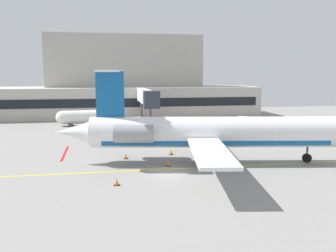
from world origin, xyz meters
TOP-DOWN VIEW (x-y plane):
  - ground at (-0.00, 0.00)m, footprint 120.00×120.00m
  - terminal_building at (-3.03, 47.51)m, footprint 62.31×13.94m
  - jet_bridge_west at (1.62, 30.73)m, footprint 2.40×17.11m
  - regional_jet at (4.74, 3.50)m, footprint 31.00×25.76m
  - baggage_tug at (15.29, 21.58)m, footprint 3.18×3.94m
  - pushback_tractor at (1.67, 23.04)m, footprint 1.82×3.91m
  - fuel_tank at (-9.27, 33.14)m, footprint 8.66×2.83m
  - safety_cone_alpha at (-3.44, 6.77)m, footprint 0.47×0.47m
  - safety_cone_bravo at (-4.77, -2.53)m, footprint 0.47×0.47m
  - safety_cone_charlie at (1.66, 7.88)m, footprint 0.47×0.47m
  - safety_cone_delta at (0.44, 2.94)m, footprint 0.47×0.47m

SIDE VIEW (x-z plane):
  - ground at x=0.00m, z-range -0.10..0.00m
  - safety_cone_alpha at x=-3.44m, z-range -0.03..0.52m
  - safety_cone_bravo at x=-4.77m, z-range -0.03..0.52m
  - safety_cone_charlie at x=1.66m, z-range -0.03..0.52m
  - safety_cone_delta at x=0.44m, z-range -0.03..0.52m
  - pushback_tractor at x=1.67m, z-range -0.13..2.18m
  - baggage_tug at x=15.29m, z-range -0.13..2.19m
  - fuel_tank at x=-9.27m, z-range 0.16..2.79m
  - regional_jet at x=4.74m, z-range -1.52..7.78m
  - jet_bridge_west at x=1.62m, z-range 1.77..8.08m
  - terminal_building at x=-3.03m, z-range -2.09..14.84m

